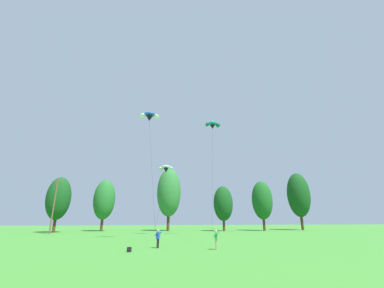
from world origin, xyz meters
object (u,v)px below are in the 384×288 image
parafoil_kite_mid_teal (213,125)px  backpack (129,250)px  parafoil_kite_far_white (166,168)px  parafoil_kite_high_blue_white (150,116)px  kite_flyer_mid (216,238)px  utility_pole (54,204)px  kite_flyer_near (158,237)px

parafoil_kite_mid_teal → backpack: parafoil_kite_mid_teal is taller
parafoil_kite_mid_teal → parafoil_kite_far_white: bearing=150.7°
parafoil_kite_high_blue_white → parafoil_kite_mid_teal: size_ratio=0.88×
kite_flyer_mid → backpack: bearing=-176.5°
utility_pole → parafoil_kite_high_blue_white: (17.50, -17.00, 12.08)m
kite_flyer_mid → backpack: size_ratio=4.23×
parafoil_kite_mid_teal → parafoil_kite_far_white: size_ratio=0.87×
kite_flyer_near → parafoil_kite_far_white: 23.53m
kite_flyer_mid → backpack: kite_flyer_mid is taller
kite_flyer_near → kite_flyer_mid: (5.20, -2.15, 0.00)m
kite_flyer_mid → parafoil_kite_far_white: 25.63m
kite_flyer_near → kite_flyer_mid: size_ratio=1.00×
kite_flyer_mid → parafoil_kite_mid_teal: parafoil_kite_mid_teal is taller
utility_pole → kite_flyer_near: utility_pole is taller
parafoil_kite_mid_teal → backpack: bearing=-123.3°
parafoil_kite_high_blue_white → backpack: (-0.76, -11.96, -17.35)m
backpack → utility_pole: bearing=-38.2°
utility_pole → parafoil_kite_high_blue_white: size_ratio=0.63×
kite_flyer_near → parafoil_kite_high_blue_white: (-1.69, 9.34, 16.56)m
kite_flyer_near → parafoil_kite_high_blue_white: parafoil_kite_high_blue_white is taller
parafoil_kite_far_white → backpack: size_ratio=54.09×
parafoil_kite_mid_teal → parafoil_kite_far_white: 12.12m
parafoil_kite_high_blue_white → parafoil_kite_far_white: bearing=73.7°
kite_flyer_mid → parafoil_kite_high_blue_white: 21.30m
parafoil_kite_mid_teal → parafoil_kite_far_white: parafoil_kite_mid_teal is taller
kite_flyer_near → parafoil_kite_far_white: parafoil_kite_far_white is taller
kite_flyer_near → backpack: size_ratio=4.23×
parafoil_kite_high_blue_white → kite_flyer_mid: bearing=-59.1°
parafoil_kite_mid_teal → backpack: (-12.32, -18.77, -19.34)m
utility_pole → parafoil_kite_mid_teal: 33.86m
utility_pole → parafoil_kite_mid_teal: (29.06, -10.19, 14.07)m
parafoil_kite_high_blue_white → parafoil_kite_mid_teal: (11.56, 6.81, 1.98)m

